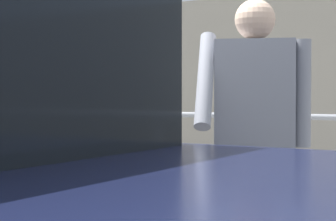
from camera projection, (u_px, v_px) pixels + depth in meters
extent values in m
cylinder|color=slate|center=(141.00, 199.00, 3.37)|extent=(0.07, 0.07, 1.13)
cylinder|color=slate|center=(141.00, 79.00, 3.35)|extent=(0.16, 0.16, 0.29)
sphere|color=silver|center=(141.00, 49.00, 3.35)|extent=(0.16, 0.16, 0.16)
cube|color=black|center=(132.00, 67.00, 3.28)|extent=(0.09, 0.01, 0.07)
cube|color=white|center=(132.00, 88.00, 3.28)|extent=(0.10, 0.02, 0.09)
cube|color=gray|center=(255.00, 96.00, 3.25)|extent=(0.49, 0.37, 0.64)
sphere|color=beige|center=(255.00, 20.00, 3.24)|extent=(0.23, 0.23, 0.23)
cylinder|color=gray|center=(303.00, 93.00, 3.20)|extent=(0.09, 0.09, 0.60)
cylinder|color=gray|center=(205.00, 80.00, 3.14)|extent=(0.23, 0.41, 0.55)
cylinder|color=gray|center=(265.00, 116.00, 5.80)|extent=(24.00, 0.06, 0.06)
cylinder|color=gray|center=(265.00, 159.00, 5.81)|extent=(24.00, 0.05, 0.05)
cylinder|color=gray|center=(30.00, 149.00, 7.51)|extent=(0.06, 0.06, 0.98)
cylinder|color=gray|center=(173.00, 158.00, 6.38)|extent=(0.06, 0.06, 0.98)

